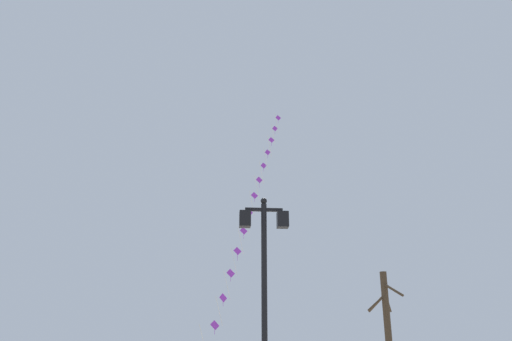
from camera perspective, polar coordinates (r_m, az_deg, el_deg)
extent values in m
cylinder|color=black|center=(12.02, 0.98, -15.84)|extent=(0.14, 0.14, 5.17)
sphere|color=black|center=(12.47, 0.91, -3.54)|extent=(0.16, 0.16, 0.16)
cube|color=black|center=(12.41, 0.91, -4.56)|extent=(0.94, 0.08, 0.08)
cube|color=black|center=(12.31, -1.28, -5.63)|extent=(0.28, 0.28, 0.40)
cube|color=beige|center=(12.31, -1.28, -5.63)|extent=(0.19, 0.19, 0.30)
cube|color=black|center=(12.41, 3.10, -5.71)|extent=(0.28, 0.28, 0.40)
cube|color=beige|center=(12.41, 3.10, -5.71)|extent=(0.19, 0.19, 0.30)
cylinder|color=silver|center=(26.08, -4.29, -15.90)|extent=(0.43, 0.94, 1.41)
cylinder|color=silver|center=(27.12, -3.37, -13.09)|extent=(0.43, 0.94, 1.41)
cylinder|color=silver|center=(28.23, -2.54, -10.50)|extent=(0.43, 0.94, 1.41)
cylinder|color=silver|center=(29.39, -1.79, -8.10)|extent=(0.43, 0.94, 1.41)
cylinder|color=silver|center=(30.61, -1.10, -5.89)|extent=(0.43, 0.94, 1.41)
cylinder|color=silver|center=(31.88, -0.48, -3.86)|extent=(0.43, 0.94, 1.41)
cylinder|color=silver|center=(33.19, 0.10, -1.98)|extent=(0.43, 0.94, 1.41)
cylinder|color=silver|center=(34.53, 0.63, -0.24)|extent=(0.43, 0.94, 1.41)
cylinder|color=silver|center=(35.90, 1.12, 1.36)|extent=(0.43, 0.94, 1.41)
cylinder|color=silver|center=(37.30, 1.57, 2.85)|extent=(0.43, 0.94, 1.41)
cylinder|color=silver|center=(38.73, 2.00, 4.22)|extent=(0.43, 0.94, 1.41)
cylinder|color=silver|center=(40.18, 2.39, 5.50)|extent=(0.43, 0.94, 1.41)
cube|color=purple|center=(25.58, -4.78, -17.38)|extent=(0.46, 0.15, 0.48)
cylinder|color=purple|center=(25.57, -4.80, -18.09)|extent=(0.02, 0.02, 0.25)
cube|color=purple|center=(26.59, -3.82, -14.47)|extent=(0.41, 0.28, 0.48)
cylinder|color=purple|center=(26.56, -3.83, -15.14)|extent=(0.04, 0.04, 0.24)
cube|color=purple|center=(27.66, -2.95, -11.77)|extent=(0.47, 0.12, 0.48)
cylinder|color=purple|center=(27.62, -2.96, -12.43)|extent=(0.03, 0.05, 0.26)
cube|color=purple|center=(28.80, -2.16, -9.28)|extent=(0.47, 0.13, 0.48)
cylinder|color=purple|center=(28.74, -2.17, -10.02)|extent=(0.02, 0.04, 0.37)
cube|color=purple|center=(30.00, -1.44, -6.98)|extent=(0.46, 0.15, 0.48)
cylinder|color=purple|center=(29.93, -1.44, -7.62)|extent=(0.03, 0.06, 0.30)
cube|color=purple|center=(31.24, -0.78, -4.85)|extent=(0.47, 0.14, 0.48)
cylinder|color=purple|center=(31.15, -0.79, -5.50)|extent=(0.03, 0.06, 0.33)
cube|color=purple|center=(32.53, -0.18, -2.90)|extent=(0.47, 0.12, 0.48)
cylinder|color=purple|center=(32.44, -0.18, -3.45)|extent=(0.02, 0.03, 0.26)
cube|color=purple|center=(33.85, 0.37, -1.09)|extent=(0.46, 0.14, 0.48)
cylinder|color=purple|center=(33.74, 0.37, -1.69)|extent=(0.03, 0.05, 0.36)
cube|color=purple|center=(35.21, 0.88, 0.58)|extent=(0.41, 0.28, 0.48)
cylinder|color=purple|center=(35.10, 0.88, 0.08)|extent=(0.03, 0.03, 0.26)
cube|color=purple|center=(36.60, 1.35, 2.12)|extent=(0.41, 0.27, 0.48)
cylinder|color=purple|center=(36.48, 1.35, 1.63)|extent=(0.04, 0.05, 0.29)
cube|color=purple|center=(38.01, 1.79, 3.55)|extent=(0.46, 0.15, 0.48)
cylinder|color=purple|center=(37.88, 1.79, 3.07)|extent=(0.03, 0.06, 0.30)
cube|color=purple|center=(39.45, 2.20, 4.88)|extent=(0.43, 0.24, 0.48)
cylinder|color=purple|center=(39.31, 2.20, 4.41)|extent=(0.02, 0.02, 0.31)
cube|color=purple|center=(40.92, 2.58, 6.11)|extent=(0.47, 0.10, 0.48)
cylinder|color=purple|center=(40.77, 2.58, 5.69)|extent=(0.02, 0.03, 0.27)
cylinder|color=#423323|center=(18.36, 15.04, -17.87)|extent=(0.24, 0.24, 4.28)
cylinder|color=#423323|center=(17.93, 15.55, -13.11)|extent=(0.29, 1.21, 0.57)
cylinder|color=#423323|center=(18.17, 13.77, -14.59)|extent=(0.78, 0.33, 0.60)
cylinder|color=#423323|center=(18.98, 13.79, -14.64)|extent=(0.30, 1.31, 0.57)
cylinder|color=#423323|center=(18.94, 14.98, -14.43)|extent=(0.57, 0.99, 0.67)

